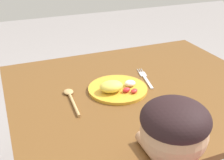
{
  "coord_description": "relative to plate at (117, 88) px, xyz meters",
  "views": [
    {
      "loc": [
        -0.57,
        -1.05,
        1.3
      ],
      "look_at": [
        -0.1,
        0.09,
        0.68
      ],
      "focal_mm": 47.18,
      "sensor_mm": 36.0,
      "label": 1
    }
  ],
  "objects": [
    {
      "name": "dining_table",
      "position": [
        0.11,
        -0.01,
        -0.12
      ],
      "size": [
        1.17,
        1.0,
        0.66
      ],
      "color": "brown",
      "rests_on": "ground_plane"
    },
    {
      "name": "plate",
      "position": [
        0.0,
        0.0,
        0.0
      ],
      "size": [
        0.27,
        0.27,
        0.06
      ],
      "color": "gold",
      "rests_on": "dining_table"
    },
    {
      "name": "spoon",
      "position": [
        -0.21,
        0.01,
        -0.01
      ],
      "size": [
        0.05,
        0.23,
        0.02
      ],
      "rotation": [
        0.0,
        0.0,
        1.52
      ],
      "color": "tan",
      "rests_on": "dining_table"
    },
    {
      "name": "fork",
      "position": [
        0.18,
        0.07,
        -0.01
      ],
      "size": [
        0.06,
        0.22,
        0.01
      ],
      "rotation": [
        0.0,
        0.0,
        1.38
      ],
      "color": "silver",
      "rests_on": "dining_table"
    }
  ]
}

